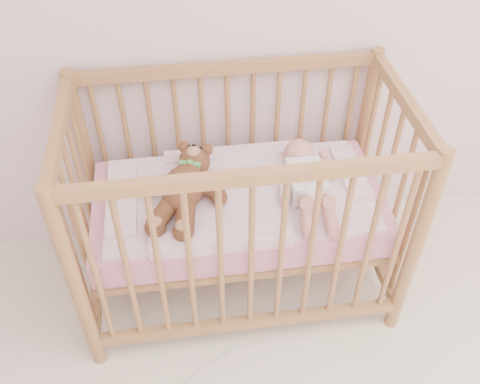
{
  "coord_description": "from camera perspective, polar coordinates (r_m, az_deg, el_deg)",
  "views": [
    {
      "loc": [
        -0.65,
        -0.03,
        2.09
      ],
      "look_at": [
        -0.43,
        1.55,
        0.62
      ],
      "focal_mm": 40.0,
      "sensor_mm": 36.0,
      "label": 1
    }
  ],
  "objects": [
    {
      "name": "crib",
      "position": [
        2.29,
        -0.17,
        -1.37
      ],
      "size": [
        1.36,
        0.76,
        1.0
      ],
      "primitive_type": null,
      "color": "#9D7B42",
      "rests_on": "floor"
    },
    {
      "name": "mattress",
      "position": [
        2.3,
        -0.17,
        -1.64
      ],
      "size": [
        1.22,
        0.62,
        0.13
      ],
      "primitive_type": "cube",
      "color": "pink",
      "rests_on": "crib"
    },
    {
      "name": "blanket",
      "position": [
        2.24,
        -0.18,
        -0.27
      ],
      "size": [
        1.1,
        0.58,
        0.06
      ],
      "primitive_type": null,
      "color": "#EFA4BE",
      "rests_on": "mattress"
    },
    {
      "name": "baby",
      "position": [
        2.23,
        7.13,
        1.48
      ],
      "size": [
        0.29,
        0.57,
        0.14
      ],
      "primitive_type": null,
      "rotation": [
        0.0,
        0.0,
        -0.02
      ],
      "color": "silver",
      "rests_on": "blanket"
    },
    {
      "name": "teddy_bear",
      "position": [
        2.16,
        -6.09,
        0.46
      ],
      "size": [
        0.53,
        0.63,
        0.15
      ],
      "primitive_type": null,
      "rotation": [
        0.0,
        0.0,
        -0.33
      ],
      "color": "brown",
      "rests_on": "blanket"
    }
  ]
}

